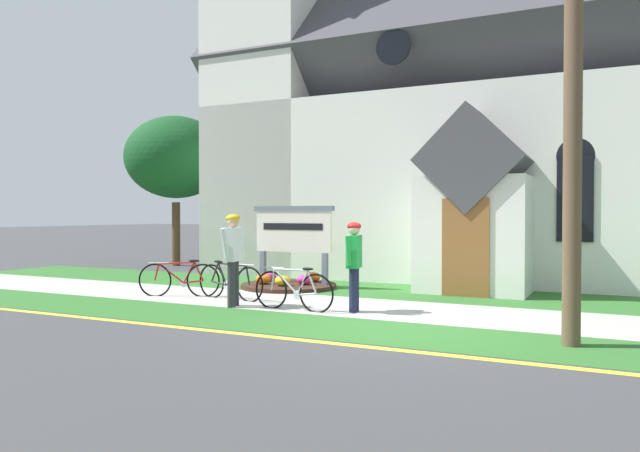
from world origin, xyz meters
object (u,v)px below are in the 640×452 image
church_sign (293,232)px  cyclist_in_blue_jersey (354,260)px  bicycle_green (294,290)px  bicycle_yellow (230,281)px  utility_pole (565,12)px  cyclist_in_white_jersey (233,252)px  bicycle_black (179,279)px  yard_deciduous_tree (176,158)px

church_sign → cyclist_in_blue_jersey: church_sign is taller
cyclist_in_blue_jersey → bicycle_green: bearing=-166.3°
church_sign → bicycle_yellow: (-0.15, -2.46, -0.94)m
church_sign → utility_pole: (6.35, -4.09, 3.14)m
cyclist_in_blue_jersey → cyclist_in_white_jersey: bearing=-169.6°
bicycle_green → cyclist_in_white_jersey: cyclist_in_white_jersey is taller
utility_pole → church_sign: bearing=147.2°
bicycle_green → cyclist_in_white_jersey: 1.40m
church_sign → bicycle_black: 3.06m
bicycle_green → bicycle_yellow: (-1.84, 0.64, 0.00)m
cyclist_in_blue_jersey → utility_pole: 5.17m
bicycle_green → utility_pole: bearing=-12.0°
yard_deciduous_tree → bicycle_green: bearing=-39.1°
bicycle_green → yard_deciduous_tree: (-8.17, 6.63, 3.31)m
cyclist_in_white_jersey → yard_deciduous_tree: bearing=135.7°
bicycle_black → utility_pole: bearing=-11.2°
church_sign → bicycle_green: (1.70, -3.10, -0.95)m
bicycle_green → yard_deciduous_tree: size_ratio=0.34×
bicycle_black → cyclist_in_white_jersey: (1.85, -0.69, 0.67)m
utility_pole → yard_deciduous_tree: size_ratio=1.58×
bicycle_yellow → yard_deciduous_tree: size_ratio=0.35×
bicycle_black → yard_deciduous_tree: (-5.11, 6.10, 3.31)m
cyclist_in_blue_jersey → cyclist_in_white_jersey: (-2.31, -0.42, 0.11)m
church_sign → yard_deciduous_tree: (-6.48, 3.53, 2.36)m
bicycle_black → yard_deciduous_tree: 8.61m
church_sign → utility_pole: bearing=-32.8°
church_sign → yard_deciduous_tree: size_ratio=0.42×
bicycle_black → yard_deciduous_tree: size_ratio=0.33×
bicycle_green → utility_pole: utility_pole is taller
bicycle_green → utility_pole: (4.66, -0.99, 4.09)m
bicycle_black → church_sign: bearing=61.8°
church_sign → bicycle_green: 3.66m
bicycle_green → bicycle_black: bearing=170.0°
bicycle_green → bicycle_yellow: bicycle_green is taller
church_sign → bicycle_yellow: church_sign is taller
cyclist_in_white_jersey → utility_pole: (5.88, -0.83, 3.41)m
bicycle_yellow → cyclist_in_blue_jersey: bearing=-7.2°
bicycle_green → cyclist_in_blue_jersey: cyclist_in_blue_jersey is taller
church_sign → cyclist_in_white_jersey: size_ratio=1.22×
bicycle_yellow → yard_deciduous_tree: (-6.33, 5.99, 3.31)m
church_sign → bicycle_black: bearing=-118.2°
yard_deciduous_tree → church_sign: bearing=-28.6°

